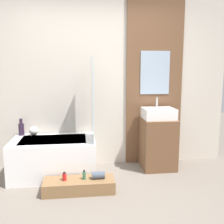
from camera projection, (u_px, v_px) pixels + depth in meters
ground_plane at (106, 216)px, 2.74m from camera, size 12.00×12.00×0.00m
wall_tiled_back at (95, 83)px, 4.07m from camera, size 4.20×0.06×2.60m
wall_wood_accent at (154, 82)px, 4.14m from camera, size 0.89×0.04×2.60m
bathtub at (54, 157)px, 3.75m from camera, size 1.17×0.76×0.53m
glass_shower_screen at (92, 99)px, 3.60m from camera, size 0.01×0.57×1.15m
wooden_step_bench at (79, 185)px, 3.27m from camera, size 0.88×0.32×0.16m
vanity_cabinet at (158, 143)px, 4.02m from camera, size 0.49×0.50×0.77m
sink at (159, 113)px, 3.95m from camera, size 0.47×0.39×0.31m
vase_tall_dark at (21, 129)px, 3.91m from camera, size 0.08×0.08×0.25m
vase_round_light at (34, 131)px, 3.91m from camera, size 0.13×0.13×0.13m
bottle_soap_primary at (64, 177)px, 3.23m from camera, size 0.05×0.05×0.11m
bottle_soap_secondary at (84, 175)px, 3.25m from camera, size 0.04×0.04×0.12m
towel_roll at (98, 175)px, 3.28m from camera, size 0.16×0.09×0.09m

